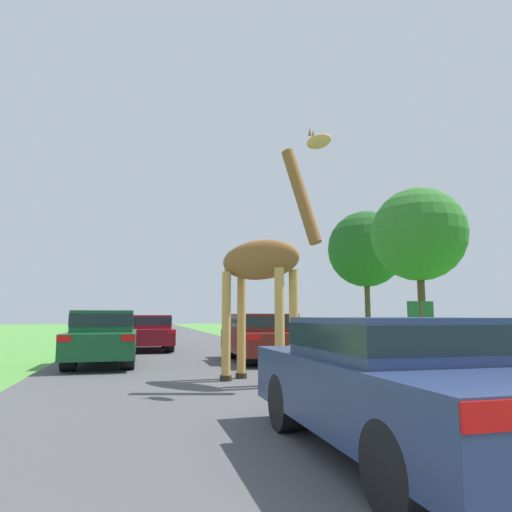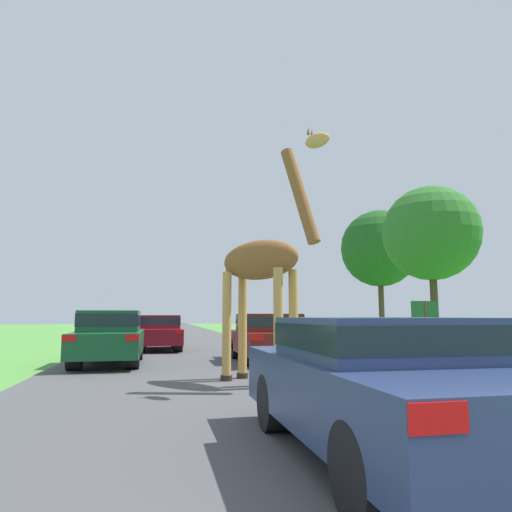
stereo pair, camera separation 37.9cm
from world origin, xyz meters
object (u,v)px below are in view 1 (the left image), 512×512
object	(u,v)px
giraffe_near_road	(264,269)
tree_right_cluster	(366,249)
car_lead_maroon	(400,380)
car_verge_right	(263,336)
car_far_ahead	(146,328)
car_queue_right	(150,331)
car_queue_left	(103,336)
tree_left_edge	(419,235)
sign_post	(421,323)

from	to	relation	value
giraffe_near_road	tree_right_cluster	xyz separation A→B (m)	(13.85, 21.58, 3.97)
car_lead_maroon	car_verge_right	bearing A→B (deg)	83.30
car_far_ahead	car_verge_right	world-z (taller)	car_verge_right
car_queue_right	car_verge_right	xyz separation A→B (m)	(3.27, -5.52, 0.02)
car_lead_maroon	car_queue_right	xyz separation A→B (m)	(-2.16, 14.98, 0.01)
car_queue_left	giraffe_near_road	bearing A→B (deg)	-51.29
tree_right_cluster	car_verge_right	bearing A→B (deg)	-126.35
tree_left_edge	car_far_ahead	bearing A→B (deg)	152.48
giraffe_near_road	tree_left_edge	size ratio (longest dim) A/B	0.66
car_queue_right	tree_left_edge	distance (m)	13.98
giraffe_near_road	sign_post	xyz separation A→B (m)	(4.03, 0.40, -1.18)
car_queue_right	tree_left_edge	xyz separation A→B (m)	(13.14, 0.80, 4.71)
car_lead_maroon	car_verge_right	xyz separation A→B (m)	(1.11, 9.46, 0.02)
car_lead_maroon	giraffe_near_road	bearing A→B (deg)	90.31
sign_post	car_verge_right	bearing A→B (deg)	126.47
car_queue_right	tree_right_cluster	xyz separation A→B (m)	(15.97, 11.74, 5.61)
car_queue_right	tree_left_edge	world-z (taller)	tree_left_edge
giraffe_near_road	car_far_ahead	bearing A→B (deg)	-120.47
car_queue_right	car_far_ahead	size ratio (longest dim) A/B	1.04
giraffe_near_road	car_queue_right	size ratio (longest dim) A/B	1.27
tree_right_cluster	car_far_ahead	bearing A→B (deg)	-165.78
car_queue_right	sign_post	distance (m)	11.28
car_verge_right	car_lead_maroon	bearing A→B (deg)	-96.70
car_far_ahead	sign_post	distance (m)	18.22
car_queue_left	sign_post	size ratio (longest dim) A/B	2.44
car_far_ahead	sign_post	size ratio (longest dim) A/B	2.27
tree_right_cluster	sign_post	bearing A→B (deg)	-114.87
car_queue_left	tree_left_edge	bearing A→B (deg)	23.16
car_far_ahead	tree_left_edge	world-z (taller)	tree_left_edge
car_lead_maroon	tree_left_edge	distance (m)	19.80
giraffe_near_road	car_queue_left	xyz separation A→B (m)	(-3.54, 4.41, -1.58)
car_queue_right	car_queue_left	xyz separation A→B (m)	(-1.41, -5.42, 0.06)
giraffe_near_road	car_queue_right	bearing A→B (deg)	-115.39
tree_right_cluster	sign_post	distance (m)	23.90
car_queue_right	tree_right_cluster	distance (m)	20.60
tree_right_cluster	tree_left_edge	bearing A→B (deg)	-104.51
giraffe_near_road	tree_right_cluster	size ratio (longest dim) A/B	0.56
car_far_ahead	tree_left_edge	distance (m)	15.63
car_verge_right	sign_post	size ratio (longest dim) A/B	2.32
car_lead_maroon	tree_right_cluster	bearing A→B (deg)	62.65
giraffe_near_road	car_queue_right	world-z (taller)	giraffe_near_road
giraffe_near_road	sign_post	size ratio (longest dim) A/B	3.00
giraffe_near_road	tree_left_edge	distance (m)	15.62
giraffe_near_road	car_verge_right	bearing A→B (deg)	-142.39
car_queue_left	tree_right_cluster	size ratio (longest dim) A/B	0.46
giraffe_near_road	car_far_ahead	distance (m)	17.73
tree_left_edge	car_verge_right	bearing A→B (deg)	-147.36
car_verge_right	tree_right_cluster	xyz separation A→B (m)	(12.71, 17.26, 5.59)
car_lead_maroon	car_far_ahead	xyz separation A→B (m)	(-2.22, 22.66, -0.06)
giraffe_near_road	car_queue_left	size ratio (longest dim) A/B	1.23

